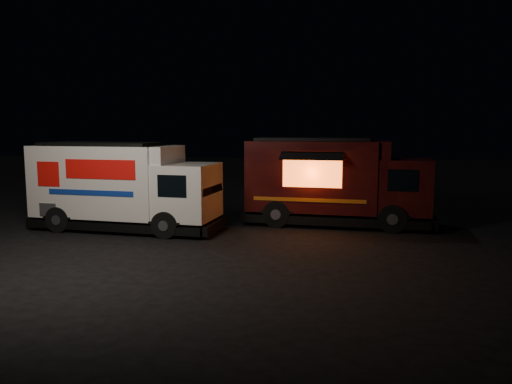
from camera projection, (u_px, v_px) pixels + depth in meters
name	position (u px, v px, depth m)	size (l,w,h in m)	color
ground	(214.00, 243.00, 14.05)	(80.00, 80.00, 0.00)	black
white_truck	(126.00, 186.00, 15.83)	(6.12, 2.09, 2.78)	silver
red_truck	(338.00, 181.00, 16.70)	(6.25, 2.30, 2.91)	#3D100B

